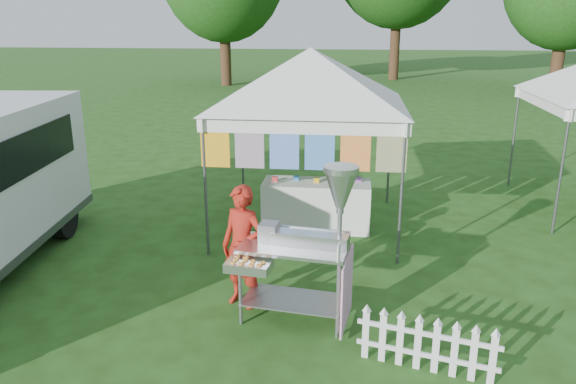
# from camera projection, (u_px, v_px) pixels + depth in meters

# --- Properties ---
(ground) EXTENTS (120.00, 120.00, 0.00)m
(ground) POSITION_uv_depth(u_px,v_px,m) (285.00, 332.00, 6.43)
(ground) COLOR #224112
(ground) RESTS_ON ground
(canopy_main) EXTENTS (4.24, 4.24, 3.45)m
(canopy_main) POSITION_uv_depth(u_px,v_px,m) (311.00, 48.00, 8.85)
(canopy_main) COLOR #59595E
(canopy_main) RESTS_ON ground
(donut_cart) EXTENTS (1.47, 0.91, 1.91)m
(donut_cart) POSITION_uv_depth(u_px,v_px,m) (311.00, 233.00, 6.32)
(donut_cart) COLOR gray
(donut_cart) RESTS_ON ground
(vendor) EXTENTS (0.66, 0.56, 1.54)m
(vendor) POSITION_uv_depth(u_px,v_px,m) (243.00, 247.00, 6.85)
(vendor) COLOR #9F1F13
(vendor) RESTS_ON ground
(picket_fence) EXTENTS (1.40, 0.40, 0.56)m
(picket_fence) POSITION_uv_depth(u_px,v_px,m) (427.00, 346.00, 5.65)
(picket_fence) COLOR silver
(picket_fence) RESTS_ON ground
(display_table) EXTENTS (1.80, 0.70, 0.81)m
(display_table) POSITION_uv_depth(u_px,v_px,m) (316.00, 205.00, 9.52)
(display_table) COLOR white
(display_table) RESTS_ON ground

